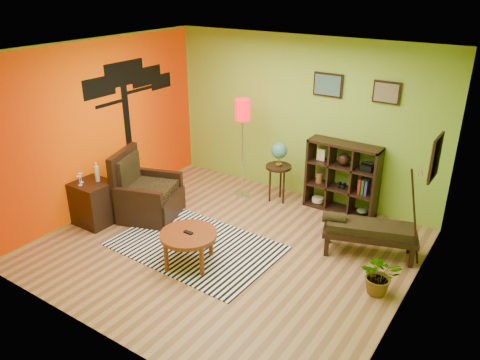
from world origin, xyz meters
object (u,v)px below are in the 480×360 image
Objects in this scene: floor_lamp at (243,119)px; potted_plant at (380,279)px; globe_table at (279,157)px; armchair at (146,197)px; side_cabinet at (94,202)px; cube_shelf at (343,178)px; bench at (368,230)px; coffee_table at (189,237)px.

floor_lamp is 3.52m from potted_plant.
globe_table is 2.01× the size of potted_plant.
armchair is 2.12× the size of potted_plant.
floor_lamp is at bearing 59.02° from armchair.
armchair is at bearing 52.00° from side_cabinet.
floor_lamp is 1.94m from cube_shelf.
floor_lamp is (0.91, 1.51, 1.10)m from armchair.
bench is (3.44, 0.88, 0.05)m from armchair.
floor_lamp is 1.63× the size of globe_table.
cube_shelf is 2.22× the size of potted_plant.
bench is (1.89, -0.80, -0.44)m from globe_table.
armchair reaches higher than potted_plant.
side_cabinet is at bearing -131.46° from globe_table.
coffee_table is at bearing -25.29° from armchair.
floor_lamp is at bearing 154.53° from potted_plant.
coffee_table is at bearing -1.89° from side_cabinet.
coffee_table is 2.88m from cube_shelf.
globe_table is at bearing 48.54° from side_cabinet.
globe_table is (1.55, 1.68, 0.49)m from armchair.
side_cabinet reaches higher than coffee_table.
floor_lamp is 1.29× the size of bench.
bench is at bearing 21.07° from side_cabinet.
armchair is 0.84× the size of bench.
globe_table reaches higher than bench.
floor_lamp is (1.41, 2.16, 1.08)m from side_cabinet.
globe_table is at bearing 145.99° from potted_plant.
coffee_table is 2.52m from floor_lamp.
coffee_table is at bearing -75.08° from floor_lamp.
potted_plant is (2.35, -1.58, -0.61)m from globe_table.
floor_lamp reaches higher than coffee_table.
floor_lamp is at bearing 56.80° from side_cabinet.
potted_plant is (4.40, 0.74, -0.14)m from side_cabinet.
armchair is at bearing -120.98° from floor_lamp.
potted_plant is (3.89, 0.09, -0.12)m from armchair.
bench is at bearing -52.11° from cube_shelf.
side_cabinet is 4.22m from bench.
potted_plant is at bearing -25.47° from floor_lamp.
cube_shelf is 0.87× the size of bench.
bench reaches higher than coffee_table.
side_cabinet is 2.79m from floor_lamp.
side_cabinet is 4.46m from potted_plant.
cube_shelf is at bearing 39.66° from side_cabinet.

